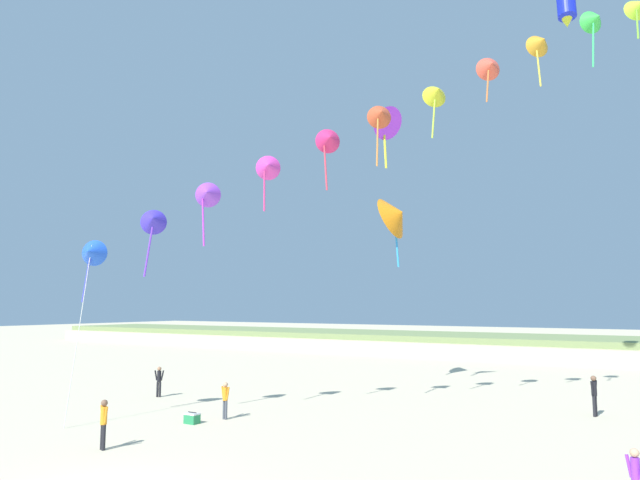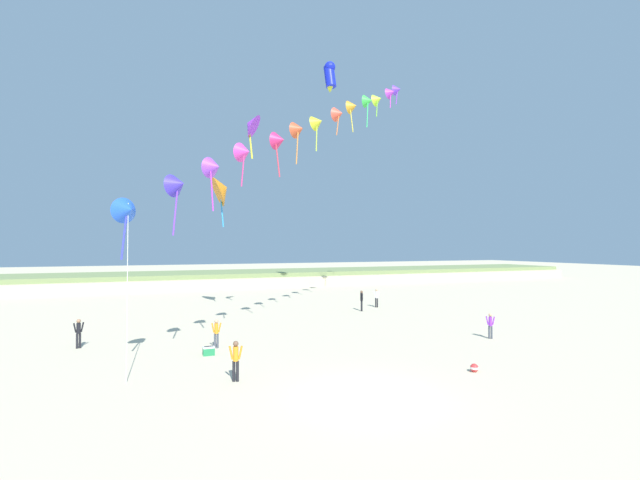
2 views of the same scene
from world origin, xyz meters
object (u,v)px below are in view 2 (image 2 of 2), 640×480
at_px(large_kite_high_solo, 330,76).
at_px(beach_ball, 474,368).
at_px(large_kite_mid_trail, 222,189).
at_px(large_kite_low_lead, 251,125).
at_px(person_near_right, 490,324).
at_px(person_far_right, 216,331).
at_px(beach_cooler, 209,351).
at_px(person_near_left, 362,299).
at_px(person_far_left, 236,358).
at_px(person_far_center, 79,331).
at_px(person_mid_center, 377,297).

distance_m(large_kite_high_solo, beach_ball, 30.93).
bearing_deg(large_kite_mid_trail, large_kite_low_lead, -72.78).
height_order(person_near_right, large_kite_low_lead, large_kite_low_lead).
height_order(person_far_right, large_kite_low_lead, large_kite_low_lead).
bearing_deg(beach_cooler, large_kite_low_lead, 66.56).
bearing_deg(person_near_right, person_near_left, 99.83).
height_order(person_near_left, large_kite_high_solo, large_kite_high_solo).
distance_m(person_far_left, person_far_center, 11.06).
height_order(person_far_center, large_kite_mid_trail, large_kite_mid_trail).
distance_m(person_near_left, person_far_left, 19.99).
xyz_separation_m(person_near_left, person_far_left, (-13.34, -14.88, -0.06)).
bearing_deg(large_kite_mid_trail, person_far_right, -99.81).
xyz_separation_m(person_far_left, large_kite_mid_trail, (2.32, 19.05, 9.34)).
height_order(large_kite_low_lead, beach_ball, large_kite_low_lead).
relative_size(person_far_center, large_kite_mid_trail, 0.34).
relative_size(person_near_right, person_far_left, 0.92).
bearing_deg(large_kite_mid_trail, person_far_left, -96.95).
xyz_separation_m(person_near_right, person_far_right, (-15.42, 3.58, 0.02)).
bearing_deg(large_kite_mid_trail, person_near_right, -51.55).
height_order(person_near_right, large_kite_high_solo, large_kite_high_solo).
xyz_separation_m(person_near_left, person_near_right, (2.15, -12.42, -0.14)).
xyz_separation_m(person_far_right, large_kite_mid_trail, (2.25, 13.00, 9.39)).
relative_size(person_near_right, beach_cooler, 2.60).
bearing_deg(person_far_right, large_kite_high_solo, 47.68).
relative_size(person_near_left, person_far_right, 1.12).
bearing_deg(person_far_left, beach_cooler, 95.99).
xyz_separation_m(large_kite_mid_trail, beach_cooler, (-2.81, -14.37, -10.08)).
height_order(person_near_right, person_far_right, person_far_right).
relative_size(person_far_right, beach_cooler, 2.68).
relative_size(person_mid_center, person_far_left, 1.01).
bearing_deg(large_kite_mid_trail, beach_ball, -70.65).
bearing_deg(person_far_left, beach_ball, -14.25).
xyz_separation_m(person_far_center, large_kite_low_lead, (10.55, 5.73, 13.75)).
relative_size(person_far_left, large_kite_low_lead, 0.46).
height_order(person_near_right, person_mid_center, person_mid_center).
xyz_separation_m(large_kite_high_solo, beach_ball, (-2.56, -22.15, -21.44)).
relative_size(person_far_center, beach_ball, 4.34).
bearing_deg(beach_cooler, person_far_left, -84.01).
distance_m(person_near_right, large_kite_mid_trail, 23.18).
distance_m(person_far_center, large_kite_high_solo, 30.31).
relative_size(person_mid_center, beach_cooler, 2.85).
bearing_deg(large_kite_low_lead, beach_ball, -70.09).
bearing_deg(beach_cooler, person_far_center, 147.34).
relative_size(person_far_right, beach_ball, 4.27).
bearing_deg(large_kite_high_solo, large_kite_low_lead, -149.24).
bearing_deg(large_kite_high_solo, beach_cooler, -130.87).
height_order(beach_cooler, beach_ball, beach_cooler).
bearing_deg(person_mid_center, beach_ball, -106.85).
height_order(person_mid_center, beach_cooler, person_mid_center).
bearing_deg(person_near_right, large_kite_mid_trail, 128.45).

